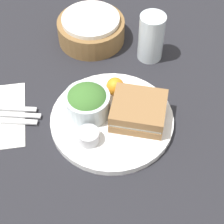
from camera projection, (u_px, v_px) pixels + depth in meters
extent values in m
plane|color=#232328|center=(112.00, 122.00, 0.85)|extent=(4.00, 4.00, 0.00)
cylinder|color=white|center=(112.00, 120.00, 0.84)|extent=(0.28, 0.28, 0.02)
cube|color=olive|center=(138.00, 115.00, 0.83)|extent=(0.14, 0.14, 0.02)
cube|color=silver|center=(139.00, 111.00, 0.82)|extent=(0.14, 0.13, 0.01)
cube|color=olive|center=(139.00, 107.00, 0.81)|extent=(0.14, 0.14, 0.02)
cylinder|color=silver|center=(87.00, 104.00, 0.83)|extent=(0.10, 0.10, 0.05)
ellipsoid|color=#3D702D|center=(87.00, 99.00, 0.81)|extent=(0.09, 0.09, 0.05)
cylinder|color=#B7B7BC|center=(89.00, 136.00, 0.79)|extent=(0.05, 0.05, 0.03)
sphere|color=orange|center=(115.00, 86.00, 0.87)|extent=(0.04, 0.04, 0.04)
cylinder|color=silver|center=(151.00, 37.00, 0.94)|extent=(0.06, 0.06, 0.13)
cylinder|color=olive|center=(91.00, 30.00, 1.00)|extent=(0.18, 0.18, 0.06)
cylinder|color=white|center=(91.00, 19.00, 0.98)|extent=(0.15, 0.15, 0.01)
cube|color=white|center=(0.00, 115.00, 0.86)|extent=(0.11, 0.19, 0.00)
cube|color=silver|center=(0.00, 114.00, 0.86)|extent=(0.19, 0.05, 0.01)
cube|color=silver|center=(2.00, 108.00, 0.87)|extent=(0.16, 0.05, 0.01)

